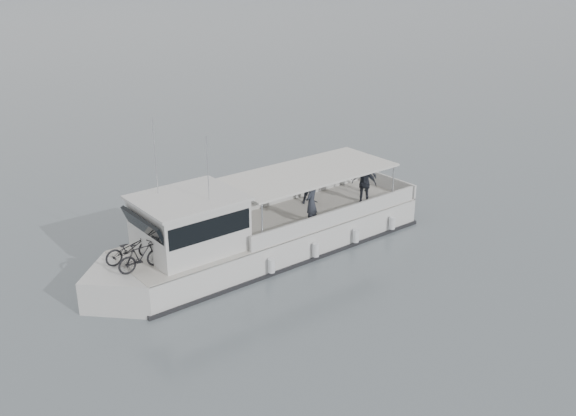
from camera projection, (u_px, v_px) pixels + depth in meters
name	position (u px, v px, depth m)	size (l,w,h in m)	color
ground	(453.00, 269.00, 22.21)	(1400.00, 1400.00, 0.00)	slate
tour_boat	(249.00, 235.00, 22.67)	(13.13, 7.17, 5.61)	silver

